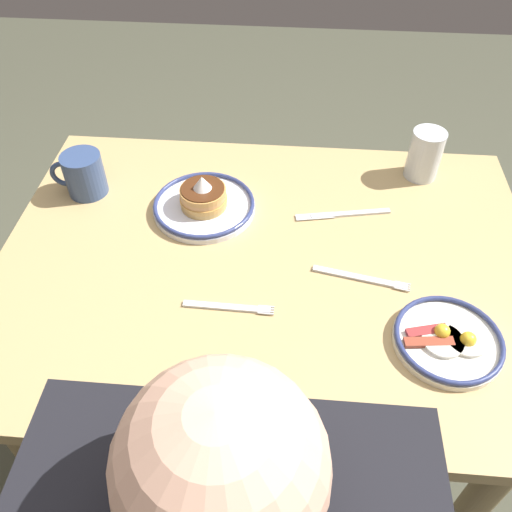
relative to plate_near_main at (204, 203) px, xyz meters
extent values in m
plane|color=#494A39|center=(-0.16, 0.15, -0.76)|extent=(6.00, 6.00, 0.00)
cube|color=tan|center=(-0.16, 0.15, -0.04)|extent=(1.16, 0.86, 0.03)
cylinder|color=#9C8254|center=(-0.64, -0.18, -0.41)|extent=(0.06, 0.06, 0.70)
cylinder|color=#9C8254|center=(0.32, -0.18, -0.41)|extent=(0.06, 0.06, 0.70)
cylinder|color=#9C8254|center=(-0.64, 0.48, -0.41)|extent=(0.06, 0.06, 0.70)
cylinder|color=#9C8254|center=(0.32, 0.48, -0.41)|extent=(0.06, 0.06, 0.70)
cylinder|color=white|center=(0.00, 0.00, -0.01)|extent=(0.24, 0.24, 0.01)
torus|color=navy|center=(0.00, 0.00, 0.00)|extent=(0.24, 0.24, 0.01)
cylinder|color=tan|center=(0.00, 0.00, 0.00)|extent=(0.11, 0.11, 0.01)
cylinder|color=gold|center=(0.00, 0.00, 0.01)|extent=(0.11, 0.11, 0.01)
cylinder|color=tan|center=(0.00, 0.00, 0.02)|extent=(0.11, 0.11, 0.01)
cylinder|color=#D7994D|center=(0.00, 0.00, 0.03)|extent=(0.11, 0.11, 0.01)
cylinder|color=#4C2814|center=(0.00, 0.00, 0.04)|extent=(0.10, 0.10, 0.00)
cone|color=white|center=(0.00, 0.00, 0.06)|extent=(0.04, 0.04, 0.03)
cylinder|color=silver|center=(-0.51, 0.34, -0.01)|extent=(0.20, 0.20, 0.01)
torus|color=navy|center=(-0.51, 0.34, 0.00)|extent=(0.20, 0.20, 0.01)
cylinder|color=white|center=(-0.54, 0.34, 0.00)|extent=(0.08, 0.08, 0.01)
sphere|color=yellow|center=(-0.54, 0.34, 0.00)|extent=(0.03, 0.03, 0.03)
cylinder|color=white|center=(-0.49, 0.35, 0.00)|extent=(0.08, 0.08, 0.01)
sphere|color=yellow|center=(-0.49, 0.33, 0.00)|extent=(0.03, 0.03, 0.03)
cube|color=maroon|center=(-0.47, 0.33, 0.00)|extent=(0.08, 0.04, 0.01)
cube|color=brown|center=(-0.47, 0.35, 0.00)|extent=(0.09, 0.03, 0.01)
cylinder|color=#334772|center=(0.29, -0.04, 0.03)|extent=(0.09, 0.09, 0.10)
torus|color=#334772|center=(0.34, -0.04, 0.03)|extent=(0.07, 0.02, 0.07)
cylinder|color=brown|center=(0.29, -0.04, 0.06)|extent=(0.08, 0.08, 0.01)
cylinder|color=silver|center=(-0.52, -0.18, 0.04)|extent=(0.08, 0.08, 0.13)
cylinder|color=black|center=(-0.52, -0.18, 0.02)|extent=(0.07, 0.07, 0.09)
cube|color=silver|center=(-0.35, 0.19, -0.02)|extent=(0.19, 0.05, 0.01)
cube|color=silver|center=(-0.44, 0.22, -0.02)|extent=(0.03, 0.01, 0.00)
cube|color=silver|center=(-0.44, 0.21, -0.02)|extent=(0.03, 0.01, 0.00)
cube|color=silver|center=(-0.44, 0.20, -0.02)|extent=(0.03, 0.01, 0.00)
cube|color=silver|center=(-0.44, 0.20, -0.02)|extent=(0.03, 0.01, 0.00)
cube|color=silver|center=(-0.09, 0.29, -0.02)|extent=(0.17, 0.02, 0.01)
cube|color=silver|center=(-0.17, 0.30, -0.02)|extent=(0.03, 0.00, 0.00)
cube|color=silver|center=(-0.17, 0.29, -0.02)|extent=(0.03, 0.00, 0.00)
cube|color=silver|center=(-0.17, 0.29, -0.02)|extent=(0.03, 0.00, 0.00)
cube|color=silver|center=(-0.17, 0.28, -0.02)|extent=(0.03, 0.00, 0.00)
cube|color=silver|center=(-0.34, -0.01, -0.02)|extent=(0.19, 0.05, 0.01)
cube|color=silver|center=(-0.26, 0.01, -0.02)|extent=(0.09, 0.04, 0.00)
cube|color=silver|center=(-0.15, 0.49, -0.02)|extent=(0.18, 0.02, 0.01)
ellipsoid|color=silver|center=(-0.23, 0.49, -0.02)|extent=(0.04, 0.03, 0.01)
sphere|color=#E1AB8D|center=(-0.16, 0.77, 0.38)|extent=(0.18, 0.18, 0.18)
cylinder|color=tan|center=(-0.21, 0.59, 0.02)|extent=(0.07, 0.07, 0.26)
camera|label=1|loc=(-0.20, 0.93, 0.80)|focal=37.03mm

